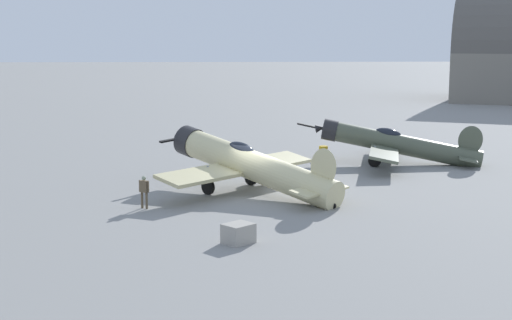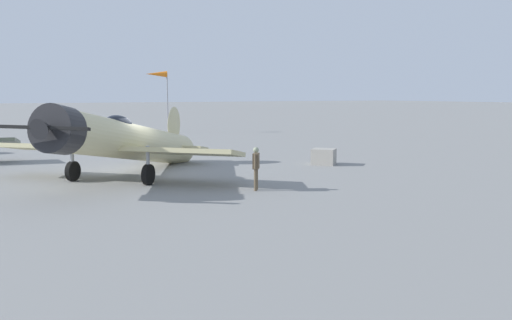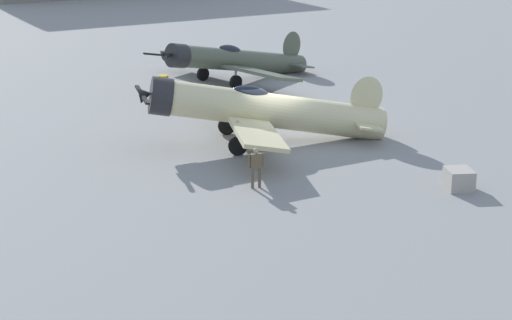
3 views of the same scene
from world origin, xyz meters
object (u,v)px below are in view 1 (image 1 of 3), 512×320
at_px(airplane_foreground, 249,164).
at_px(ground_crew_mechanic, 144,189).
at_px(airplane_mid_apron, 395,144).
at_px(fuel_drum, 323,153).
at_px(equipment_crate, 238,233).

relative_size(airplane_foreground, ground_crew_mechanic, 6.22).
bearing_deg(ground_crew_mechanic, airplane_mid_apron, -15.22).
height_order(ground_crew_mechanic, fuel_drum, ground_crew_mechanic).
bearing_deg(airplane_mid_apron, fuel_drum, -9.41).
bearing_deg(airplane_foreground, equipment_crate, 129.79).
height_order(equipment_crate, fuel_drum, fuel_drum).
bearing_deg(airplane_foreground, ground_crew_mechanic, 77.69).
bearing_deg(equipment_crate, ground_crew_mechanic, -145.25).
relative_size(airplane_foreground, equipment_crate, 6.75).
bearing_deg(fuel_drum, airplane_mid_apron, 67.76).
distance_m(equipment_crate, fuel_drum, 21.01).
relative_size(airplane_mid_apron, fuel_drum, 12.87).
height_order(airplane_mid_apron, ground_crew_mechanic, airplane_mid_apron).
distance_m(airplane_mid_apron, fuel_drum, 4.79).
distance_m(airplane_mid_apron, ground_crew_mechanic, 19.07).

